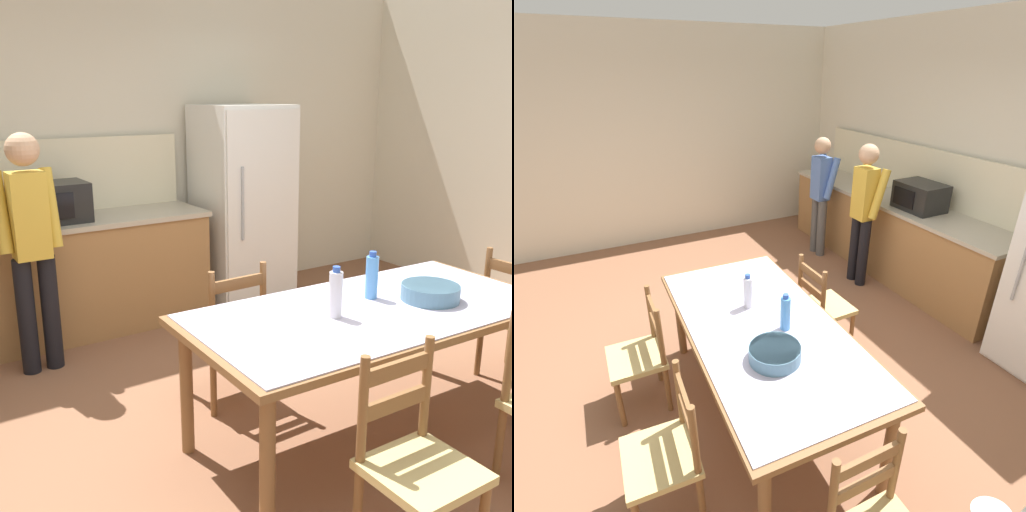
# 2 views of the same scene
# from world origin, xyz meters

# --- Properties ---
(ground_plane) EXTENTS (8.32, 8.32, 0.00)m
(ground_plane) POSITION_xyz_m (0.00, 0.00, 0.00)
(ground_plane) COLOR brown
(wall_back) EXTENTS (6.52, 0.12, 2.90)m
(wall_back) POSITION_xyz_m (0.00, 2.66, 1.45)
(wall_back) COLOR beige
(wall_back) RESTS_ON ground
(refrigerator) EXTENTS (0.77, 0.73, 1.79)m
(refrigerator) POSITION_xyz_m (1.16, 2.19, 0.89)
(refrigerator) COLOR white
(refrigerator) RESTS_ON ground
(microwave) EXTENTS (0.50, 0.39, 0.30)m
(microwave) POSITION_xyz_m (-0.53, 2.21, 1.08)
(microwave) COLOR black
(microwave) RESTS_ON kitchen_counter
(dining_table) EXTENTS (2.07, 1.06, 0.78)m
(dining_table) POSITION_xyz_m (0.47, -0.20, 0.70)
(dining_table) COLOR brown
(dining_table) RESTS_ON ground
(bottle_near_centre) EXTENTS (0.07, 0.07, 0.27)m
(bottle_near_centre) POSITION_xyz_m (0.22, -0.20, 0.90)
(bottle_near_centre) COLOR silver
(bottle_near_centre) RESTS_ON dining_table
(bottle_off_centre) EXTENTS (0.07, 0.07, 0.27)m
(bottle_off_centre) POSITION_xyz_m (0.58, -0.08, 0.90)
(bottle_off_centre) COLOR #4C8ED6
(bottle_off_centre) RESTS_ON dining_table
(serving_bowl) EXTENTS (0.32, 0.32, 0.09)m
(serving_bowl) POSITION_xyz_m (0.83, -0.29, 0.83)
(serving_bowl) COLOR slate
(serving_bowl) RESTS_ON dining_table
(chair_side_far_left) EXTENTS (0.43, 0.41, 0.91)m
(chair_side_far_left) POSITION_xyz_m (0.04, 0.60, 0.44)
(chair_side_far_left) COLOR brown
(chair_side_far_left) RESTS_ON ground
(chair_side_near_left) EXTENTS (0.43, 0.41, 0.91)m
(chair_side_near_left) POSITION_xyz_m (-0.01, -0.98, 0.44)
(chair_side_near_left) COLOR brown
(chair_side_near_left) RESTS_ON ground
(person_at_counter) EXTENTS (0.41, 0.29, 1.65)m
(person_at_counter) POSITION_xyz_m (-0.83, 1.69, 0.93)
(person_at_counter) COLOR black
(person_at_counter) RESTS_ON ground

